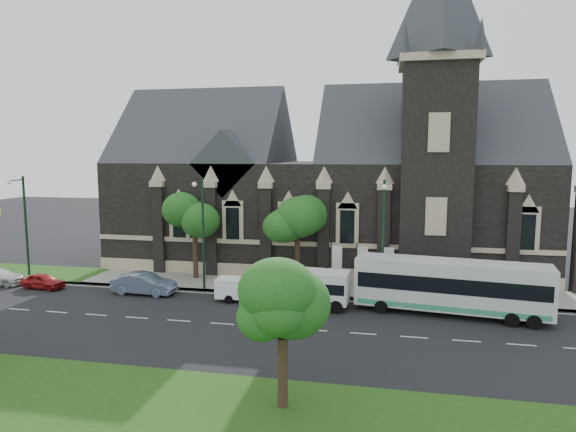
% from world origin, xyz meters
% --- Properties ---
extents(ground, '(160.00, 160.00, 0.00)m').
position_xyz_m(ground, '(0.00, 0.00, 0.00)').
color(ground, black).
rests_on(ground, ground).
extents(sidewalk, '(80.00, 5.00, 0.15)m').
position_xyz_m(sidewalk, '(0.00, 9.50, 0.07)').
color(sidewalk, gray).
rests_on(sidewalk, ground).
extents(museum, '(40.00, 17.70, 29.90)m').
position_xyz_m(museum, '(5.12, 18.78, 8.17)').
color(museum, black).
rests_on(museum, ground).
extents(tree_park_east, '(3.40, 3.40, 6.28)m').
position_xyz_m(tree_park_east, '(6.18, -9.32, 4.62)').
color(tree_park_east, black).
rests_on(tree_park_east, ground).
extents(tree_walk_right, '(4.08, 4.08, 7.80)m').
position_xyz_m(tree_walk_right, '(3.21, 10.71, 5.82)').
color(tree_walk_right, black).
rests_on(tree_walk_right, ground).
extents(tree_walk_left, '(3.91, 3.91, 7.64)m').
position_xyz_m(tree_walk_left, '(-5.80, 10.70, 5.73)').
color(tree_walk_left, black).
rests_on(tree_walk_left, ground).
extents(street_lamp_near, '(0.36, 1.88, 9.00)m').
position_xyz_m(street_lamp_near, '(10.00, 7.09, 5.11)').
color(street_lamp_near, black).
rests_on(street_lamp_near, ground).
extents(street_lamp_mid, '(0.36, 1.88, 9.00)m').
position_xyz_m(street_lamp_mid, '(-4.00, 7.09, 5.11)').
color(street_lamp_mid, black).
rests_on(street_lamp_mid, ground).
extents(street_lamp_far, '(0.36, 1.88, 9.00)m').
position_xyz_m(street_lamp_far, '(-20.00, 7.09, 5.11)').
color(street_lamp_far, black).
rests_on(street_lamp_far, ground).
extents(banner_flag_left, '(0.90, 0.10, 4.00)m').
position_xyz_m(banner_flag_left, '(6.29, 9.00, 2.38)').
color(banner_flag_left, black).
rests_on(banner_flag_left, ground).
extents(banner_flag_center, '(0.90, 0.10, 4.00)m').
position_xyz_m(banner_flag_center, '(8.29, 9.00, 2.38)').
color(banner_flag_center, black).
rests_on(banner_flag_center, ground).
extents(banner_flag_right, '(0.90, 0.10, 4.00)m').
position_xyz_m(banner_flag_right, '(10.29, 9.00, 2.38)').
color(banner_flag_right, black).
rests_on(banner_flag_right, ground).
extents(tour_coach, '(12.90, 4.31, 3.69)m').
position_xyz_m(tour_coach, '(14.58, 4.87, 2.01)').
color(tour_coach, silver).
rests_on(tour_coach, ground).
extents(shuttle_bus, '(6.94, 2.80, 2.63)m').
position_xyz_m(shuttle_bus, '(4.35, 4.75, 1.53)').
color(shuttle_bus, silver).
rests_on(shuttle_bus, ground).
extents(box_trailer, '(3.19, 1.87, 1.68)m').
position_xyz_m(box_trailer, '(-1.00, 5.08, 0.96)').
color(box_trailer, white).
rests_on(box_trailer, ground).
extents(sedan, '(5.05, 1.89, 1.65)m').
position_xyz_m(sedan, '(-8.21, 5.35, 0.82)').
color(sedan, slate).
rests_on(sedan, ground).
extents(car_far_red, '(3.74, 1.80, 1.23)m').
position_xyz_m(car_far_red, '(-17.02, 5.18, 0.62)').
color(car_far_red, maroon).
rests_on(car_far_red, ground).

